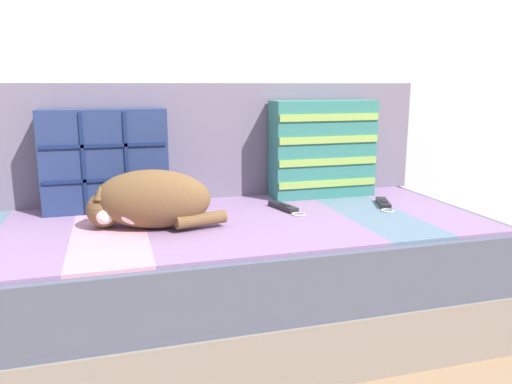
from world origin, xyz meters
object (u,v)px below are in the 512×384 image
at_px(couch, 181,279).
at_px(sleeping_cat, 147,201).
at_px(throw_pillow_quilted, 105,160).
at_px(game_remote_near, 284,207).
at_px(throw_pillow_striped, 322,149).
at_px(game_remote_far, 384,204).

distance_m(couch, sleeping_cat, 0.32).
xyz_separation_m(throw_pillow_quilted, sleeping_cat, (0.12, -0.28, -0.09)).
bearing_deg(sleeping_cat, game_remote_near, 11.52).
xyz_separation_m(couch, game_remote_near, (0.39, 0.05, 0.22)).
bearing_deg(throw_pillow_striped, game_remote_near, -140.74).
relative_size(couch, throw_pillow_striped, 5.12).
bearing_deg(throw_pillow_quilted, throw_pillow_striped, -0.03).
relative_size(throw_pillow_striped, game_remote_near, 2.11).
relative_size(throw_pillow_quilted, game_remote_far, 2.31).
relative_size(throw_pillow_striped, sleeping_cat, 0.98).
xyz_separation_m(throw_pillow_quilted, game_remote_far, (0.99, -0.23, -0.17)).
bearing_deg(throw_pillow_striped, couch, -159.45).
bearing_deg(throw_pillow_quilted, game_remote_far, -13.14).
xyz_separation_m(sleeping_cat, game_remote_near, (0.49, 0.10, -0.08)).
height_order(throw_pillow_striped, sleeping_cat, throw_pillow_striped).
bearing_deg(couch, sleeping_cat, -152.40).
distance_m(throw_pillow_quilted, game_remote_near, 0.66).
bearing_deg(game_remote_near, throw_pillow_striped, 39.26).
distance_m(sleeping_cat, game_remote_near, 0.51).
height_order(throw_pillow_striped, game_remote_near, throw_pillow_striped).
bearing_deg(couch, game_remote_far, -0.11).
xyz_separation_m(throw_pillow_striped, game_remote_near, (-0.23, -0.18, -0.18)).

